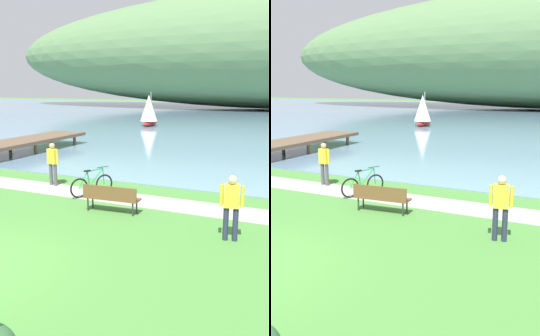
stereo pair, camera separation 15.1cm
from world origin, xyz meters
The scene contains 8 objects.
bay_water centered at (0.00, 48.52, 0.02)m, with size 180.00×80.00×0.04m, color #6B8EA8.
shoreline_path centered at (0.00, 6.43, 0.01)m, with size 60.00×1.50×0.01m, color #A39E93.
park_bench_near_camera centered at (1.11, 4.82, 0.52)m, with size 1.83×0.61×0.88m.
bicycle_leaning_near_bench centered at (-0.46, 6.27, 0.40)m, with size 0.86×1.60×1.01m.
person_at_shoreline centered at (-2.65, 6.93, 0.98)m, with size 0.60×0.28×1.71m.
person_on_the_grass centered at (4.98, 4.10, 0.98)m, with size 0.60×0.28×1.71m.
sailboat_toward_hillside centered at (-8.60, 30.35, 1.59)m, with size 1.70×2.82×3.29m.
pier_dock centered at (-9.00, 12.52, 0.69)m, with size 2.40×10.00×0.80m.
Camera 1 is at (6.95, -5.79, 3.90)m, focal length 43.00 mm.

